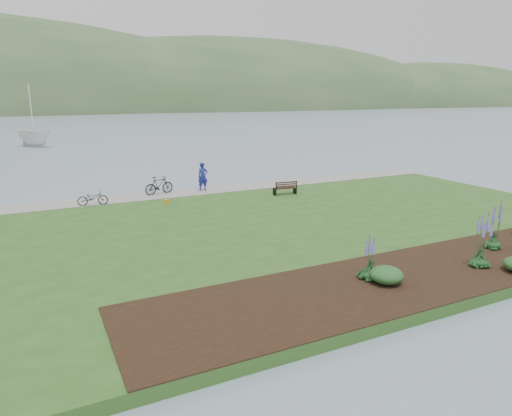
{
  "coord_description": "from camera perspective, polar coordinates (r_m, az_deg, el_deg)",
  "views": [
    {
      "loc": [
        -10.26,
        -20.7,
        6.54
      ],
      "look_at": [
        -1.02,
        -1.93,
        1.3
      ],
      "focal_mm": 32.0,
      "sensor_mm": 36.0,
      "label": 1
    }
  ],
  "objects": [
    {
      "name": "echium_4",
      "position": [
        15.91,
        14.13,
        -6.25
      ],
      "size": [
        0.62,
        0.62,
        1.76
      ],
      "color": "#133518",
      "rests_on": "garden_bed"
    },
    {
      "name": "bicycle_a",
      "position": [
        27.4,
        -19.75,
        1.2
      ],
      "size": [
        0.79,
        1.72,
        0.87
      ],
      "primitive_type": "imported",
      "rotation": [
        0.0,
        0.0,
        1.44
      ],
      "color": "black",
      "rests_on": "lawn"
    },
    {
      "name": "person",
      "position": [
        29.8,
        -6.67,
        4.2
      ],
      "size": [
        0.81,
        0.57,
        2.17
      ],
      "primitive_type": "imported",
      "rotation": [
        0.0,
        0.0,
        0.03
      ],
      "color": "navy",
      "rests_on": "lawn"
    },
    {
      "name": "garden_bed",
      "position": [
        18.23,
        23.04,
        -6.73
      ],
      "size": [
        24.0,
        4.4,
        0.04
      ],
      "primitive_type": "cube",
      "color": "black",
      "rests_on": "lawn"
    },
    {
      "name": "bicycle_b",
      "position": [
        29.29,
        -12.03,
        2.78
      ],
      "size": [
        0.92,
        1.97,
        1.14
      ],
      "primitive_type": "imported",
      "rotation": [
        0.0,
        0.0,
        1.77
      ],
      "color": "black",
      "rests_on": "lawn"
    },
    {
      "name": "shoreline_path",
      "position": [
        30.08,
        -5.7,
        2.24
      ],
      "size": [
        34.0,
        2.2,
        0.03
      ],
      "primitive_type": "cube",
      "color": "gray",
      "rests_on": "lawn"
    },
    {
      "name": "far_hillside",
      "position": [
        193.2,
        -17.55,
        11.48
      ],
      "size": [
        580.0,
        80.0,
        38.0
      ],
      "primitive_type": null,
      "color": "#375731",
      "rests_on": "ground"
    },
    {
      "name": "pannier",
      "position": [
        26.65,
        -11.12,
        0.76
      ],
      "size": [
        0.24,
        0.29,
        0.27
      ],
      "primitive_type": "cube",
      "rotation": [
        0.0,
        0.0,
        0.39
      ],
      "color": "orange",
      "rests_on": "lawn"
    },
    {
      "name": "park_bench",
      "position": [
        28.64,
        3.7,
        2.56
      ],
      "size": [
        1.49,
        0.74,
        0.89
      ],
      "rotation": [
        0.0,
        0.0,
        -0.11
      ],
      "color": "black",
      "rests_on": "lawn"
    },
    {
      "name": "lawn",
      "position": [
        22.25,
        2.44,
        -2.51
      ],
      "size": [
        34.0,
        20.0,
        0.4
      ],
      "primitive_type": "cube",
      "color": "#284F1C",
      "rests_on": "ground"
    },
    {
      "name": "echium_0",
      "position": [
        18.36,
        26.38,
        -3.74
      ],
      "size": [
        0.62,
        0.62,
        2.22
      ],
      "color": "#133518",
      "rests_on": "garden_bed"
    },
    {
      "name": "ground",
      "position": [
        24.01,
        0.15,
        -1.74
      ],
      "size": [
        600.0,
        600.0,
        0.0
      ],
      "primitive_type": "plane",
      "color": "slate",
      "rests_on": "ground"
    },
    {
      "name": "sailboat",
      "position": [
        65.2,
        -25.85,
        6.91
      ],
      "size": [
        13.19,
        13.23,
        24.78
      ],
      "primitive_type": "imported",
      "rotation": [
        0.0,
        0.0,
        0.61
      ],
      "color": "silver",
      "rests_on": "ground"
    },
    {
      "name": "echium_1",
      "position": [
        20.76,
        27.69,
        -2.21
      ],
      "size": [
        0.62,
        0.62,
        2.13
      ],
      "color": "#133518",
      "rests_on": "garden_bed"
    },
    {
      "name": "shrub_0",
      "position": [
        15.87,
        16.0,
        -8.04
      ],
      "size": [
        1.11,
        1.11,
        0.55
      ],
      "primitive_type": "ellipsoid",
      "color": "#1E4C21",
      "rests_on": "garden_bed"
    }
  ]
}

